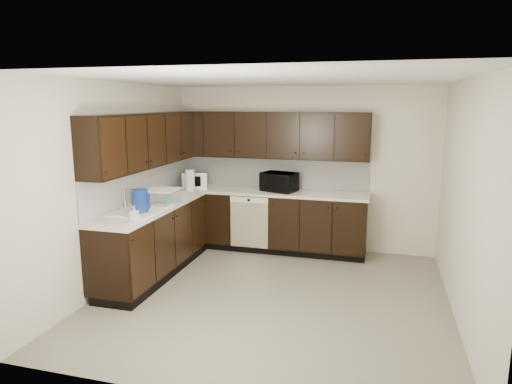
% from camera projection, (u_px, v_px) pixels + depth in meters
% --- Properties ---
extents(floor, '(4.00, 4.00, 0.00)m').
position_uv_depth(floor, '(273.00, 297.00, 5.39)').
color(floor, gray).
rests_on(floor, ground).
extents(ceiling, '(4.00, 4.00, 0.00)m').
position_uv_depth(ceiling, '(274.00, 79.00, 4.91)').
color(ceiling, white).
rests_on(ceiling, wall_back).
extents(wall_back, '(4.00, 0.02, 2.50)m').
position_uv_depth(wall_back, '(303.00, 169.00, 7.04)').
color(wall_back, beige).
rests_on(wall_back, floor).
extents(wall_left, '(0.02, 4.00, 2.50)m').
position_uv_depth(wall_left, '(117.00, 185.00, 5.67)').
color(wall_left, beige).
rests_on(wall_left, floor).
extents(wall_right, '(0.02, 4.00, 2.50)m').
position_uv_depth(wall_right, '(465.00, 203.00, 4.62)').
color(wall_right, beige).
rests_on(wall_right, floor).
extents(wall_front, '(4.00, 0.02, 2.50)m').
position_uv_depth(wall_front, '(209.00, 245.00, 3.26)').
color(wall_front, beige).
rests_on(wall_front, floor).
extents(lower_cabinets, '(3.00, 2.80, 0.90)m').
position_uv_depth(lower_cabinets, '(223.00, 231.00, 6.62)').
color(lower_cabinets, black).
rests_on(lower_cabinets, floor).
extents(countertop, '(3.03, 2.83, 0.04)m').
position_uv_depth(countertop, '(223.00, 197.00, 6.52)').
color(countertop, beige).
rests_on(countertop, lower_cabinets).
extents(backsplash, '(3.00, 2.80, 0.48)m').
position_uv_depth(backsplash, '(214.00, 177.00, 6.73)').
color(backsplash, white).
rests_on(backsplash, countertop).
extents(upper_cabinets, '(3.00, 2.80, 0.70)m').
position_uv_depth(upper_cabinets, '(218.00, 137.00, 6.48)').
color(upper_cabinets, black).
rests_on(upper_cabinets, wall_back).
extents(dishwasher, '(0.58, 0.04, 0.78)m').
position_uv_depth(dishwasher, '(249.00, 219.00, 6.80)').
color(dishwasher, '#F0EAC4').
rests_on(dishwasher, lower_cabinets).
extents(sink, '(0.54, 0.82, 0.42)m').
position_uv_depth(sink, '(141.00, 215.00, 5.65)').
color(sink, '#F0EAC4').
rests_on(sink, countertop).
extents(microwave, '(0.59, 0.47, 0.28)m').
position_uv_depth(microwave, '(279.00, 182.00, 6.86)').
color(microwave, black).
rests_on(microwave, countertop).
extents(soap_bottle_a, '(0.09, 0.09, 0.17)m').
position_uv_depth(soap_bottle_a, '(134.00, 213.00, 5.15)').
color(soap_bottle_a, gray).
rests_on(soap_bottle_a, countertop).
extents(soap_bottle_b, '(0.11, 0.11, 0.23)m').
position_uv_depth(soap_bottle_b, '(152.00, 193.00, 6.13)').
color(soap_bottle_b, gray).
rests_on(soap_bottle_b, countertop).
extents(toaster_oven, '(0.45, 0.39, 0.24)m').
position_uv_depth(toaster_oven, '(195.00, 179.00, 7.20)').
color(toaster_oven, silver).
rests_on(toaster_oven, countertop).
extents(storage_bin, '(0.55, 0.45, 0.19)m').
position_uv_depth(storage_bin, '(158.00, 197.00, 5.99)').
color(storage_bin, silver).
rests_on(storage_bin, countertop).
extents(blue_pitcher, '(0.25, 0.25, 0.30)m').
position_uv_depth(blue_pitcher, '(140.00, 202.00, 5.45)').
color(blue_pitcher, '#103396').
rests_on(blue_pitcher, countertop).
extents(teal_tumbler, '(0.12, 0.12, 0.20)m').
position_uv_depth(teal_tumbler, '(167.00, 197.00, 5.97)').
color(teal_tumbler, '#0C8681').
rests_on(teal_tumbler, countertop).
extents(paper_towel_roll, '(0.19, 0.19, 0.32)m').
position_uv_depth(paper_towel_roll, '(190.00, 180.00, 6.88)').
color(paper_towel_roll, silver).
rests_on(paper_towel_roll, countertop).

